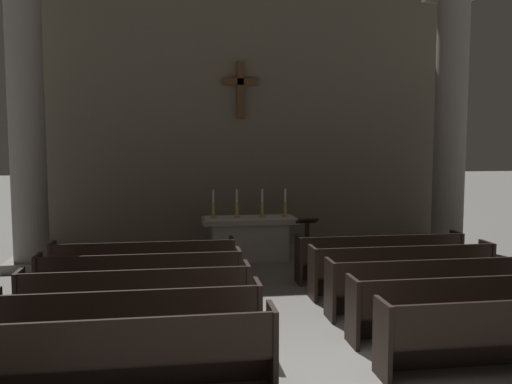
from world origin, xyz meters
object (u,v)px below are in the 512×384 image
Objects in this scene: pew_left_row_1 at (123,355)px; pew_left_row_3 at (137,298)px; pew_right_row_5 at (380,257)px; column_right_second at (450,130)px; altar at (250,237)px; column_left_second at (27,128)px; candlestick_inner_right at (262,208)px; candlestick_outer_left at (213,209)px; pew_right_row_2 at (466,306)px; lectern at (307,245)px; pew_left_row_4 at (141,280)px; candlestick_inner_left at (237,209)px; pew_left_row_5 at (144,265)px; pew_right_row_4 at (402,270)px; pew_left_row_2 at (131,322)px; candlestick_outer_right at (285,208)px; pew_right_row_3 at (430,286)px.

pew_left_row_3 is at bearing 90.00° from pew_left_row_1.
column_right_second is (2.54, 2.11, 2.59)m from pew_right_row_5.
pew_right_row_5 is at bearing -44.82° from altar.
column_left_second is 9.54× the size of candlestick_inner_right.
pew_left_row_3 is 4.78m from candlestick_outer_left.
pew_right_row_5 is at bearing -140.24° from column_right_second.
lectern reaches higher than pew_right_row_2.
candlestick_inner_left is (2.01, 3.39, 0.74)m from pew_left_row_4.
pew_left_row_5 is 5.10× the size of candlestick_inner_right.
pew_left_row_4 is at bearing 180.00° from pew_right_row_4.
pew_right_row_4 is 0.53× the size of column_right_second.
candlestick_outer_left reaches higher than pew_right_row_4.
lectern is at bearing -40.86° from candlestick_inner_left.
pew_left_row_2 is 1.00× the size of pew_right_row_5.
pew_right_row_4 is (0.00, 2.19, 0.00)m from pew_right_row_2.
pew_left_row_2 and pew_left_row_5 have the same top height.
pew_right_row_2 is at bearing -13.34° from pew_left_row_3.
column_left_second is (-2.54, 2.11, 2.59)m from pew_left_row_5.
pew_left_row_1 is at bearing -106.76° from candlestick_inner_left.
pew_left_row_2 is at bearing -144.58° from pew_right_row_5.
altar is (2.31, 4.49, 0.06)m from pew_left_row_3.
pew_left_row_2 is at bearing -90.00° from pew_left_row_3.
pew_left_row_3 is 0.53× the size of column_right_second.
column_left_second is 9.54× the size of candlestick_outer_right.
candlestick_inner_right is (-2.01, 5.59, 0.74)m from pew_right_row_2.
candlestick_inner_right is 1.00× the size of candlestick_outer_right.
pew_left_row_4 is (0.00, 2.19, 0.00)m from pew_left_row_2.
altar is at bearing 2.20° from column_left_second.
pew_right_row_2 is 0.53× the size of column_right_second.
candlestick_outer_left is at bearing 125.15° from pew_right_row_3.
pew_right_row_3 is at bearing -54.85° from candlestick_outer_left.
candlestick_outer_right is (1.15, 0.00, 0.00)m from candlestick_inner_left.
column_right_second is at bearing 37.02° from pew_left_row_2.
pew_left_row_5 and pew_right_row_4 have the same top height.
candlestick_inner_left is (-2.61, 2.30, 0.74)m from pew_right_row_5.
lectern reaches higher than pew_left_row_5.
pew_right_row_4 is at bearing -66.69° from candlestick_outer_right.
pew_left_row_5 is 0.53× the size of column_left_second.
altar is 1.62m from lectern.
altar is (-2.31, 3.39, 0.06)m from pew_right_row_4.
candlestick_inner_right is (2.61, 5.59, 0.74)m from pew_left_row_2.
column_left_second is at bearing 170.31° from lectern.
candlestick_inner_right is at bearing 2.07° from column_left_second.
pew_left_row_5 is 1.00× the size of pew_right_row_5.
pew_left_row_3 is 2.92× the size of lectern.
candlestick_inner_left is at bearing 70.19° from pew_left_row_2.
altar is 1.09m from candlestick_outer_left.
altar is at bearing 67.52° from pew_left_row_2.
altar reaches higher than pew_right_row_5.
pew_left_row_1 is 6.88m from candlestick_outer_left.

